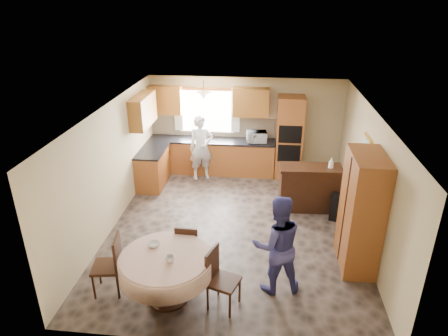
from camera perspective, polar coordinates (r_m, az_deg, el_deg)
floor at (r=8.34m, az=1.56°, el=-8.49°), size 5.00×6.00×0.01m
ceiling at (r=7.30m, az=1.77°, el=8.28°), size 5.00×6.00×0.01m
wall_back at (r=10.53m, az=3.01°, el=6.14°), size 5.00×0.02×2.50m
wall_front at (r=5.18m, az=-1.17°, el=-14.60°), size 5.00×0.02×2.50m
wall_left at (r=8.29m, az=-15.82°, el=0.15°), size 0.02×6.00×2.50m
wall_right at (r=7.96m, az=19.90°, el=-1.44°), size 0.02×6.00×2.50m
window at (r=10.51m, az=-2.46°, el=8.11°), size 1.40×0.03×1.10m
curtain_left at (r=10.58m, az=-6.57°, el=8.37°), size 0.22×0.02×1.15m
curtain_right at (r=10.36m, az=1.64°, el=8.18°), size 0.22×0.02×1.15m
base_cab_back at (r=10.61m, az=-1.77°, el=1.64°), size 3.30×0.60×0.88m
counter_back at (r=10.44m, az=-1.80°, el=3.97°), size 3.30×0.64×0.04m
base_cab_left at (r=10.07m, az=-10.11°, el=-0.01°), size 0.60×1.20×0.88m
counter_left at (r=9.90m, az=-10.30°, el=2.42°), size 0.64×1.20×0.04m
backsplash at (r=10.62m, az=-1.61°, el=5.93°), size 3.30×0.02×0.55m
wall_cab_left at (r=10.50m, az=-8.37°, el=9.61°), size 0.85×0.33×0.72m
wall_cab_right at (r=10.18m, az=3.89°, el=9.36°), size 0.90×0.33×0.72m
wall_cab_side at (r=9.62m, az=-11.52°, el=8.05°), size 0.33×1.20×0.72m
oven_tower at (r=10.30m, az=9.30°, el=4.32°), size 0.66×0.62×2.12m
oven_upper at (r=9.94m, az=9.44°, el=4.74°), size 0.56×0.01×0.45m
oven_lower at (r=10.12m, az=9.25°, el=2.07°), size 0.56×0.01×0.45m
pendant at (r=9.92m, az=-2.93°, el=10.24°), size 0.36×0.36×0.18m
sideboard at (r=8.99m, az=12.04°, el=-2.99°), size 1.36×0.62×0.96m
space_heater at (r=8.81m, az=16.36°, el=-5.43°), size 0.49×0.40×0.58m
cupboard at (r=7.20m, az=19.00°, el=-5.96°), size 0.55×1.09×2.08m
dining_table at (r=6.34m, az=-8.28°, el=-13.64°), size 1.43×1.43×0.81m
chair_left at (r=6.71m, az=-15.81°, el=-12.80°), size 0.50×0.50×1.01m
chair_back at (r=6.93m, az=-5.16°, el=-11.01°), size 0.41×0.41×0.93m
chair_right at (r=6.23m, az=-0.73°, el=-15.11°), size 0.55×0.55×0.99m
framed_picture at (r=8.05m, az=19.70°, el=2.79°), size 0.06×0.53×0.44m
microwave at (r=10.25m, az=4.67°, el=4.46°), size 0.54×0.41×0.28m
person_sink at (r=10.12m, az=-3.29°, el=2.89°), size 0.72×0.60×1.67m
person_dining at (r=6.41m, az=7.57°, el=-10.82°), size 0.94×0.81×1.68m
bowl_sideboard at (r=8.75m, az=10.44°, el=0.04°), size 0.28×0.28×0.06m
bottle_sideboard at (r=8.78m, az=15.03°, el=0.54°), size 0.15×0.15×0.29m
cup_table at (r=6.08m, az=-7.75°, el=-12.75°), size 0.16×0.16×0.10m
bowl_table at (r=6.45m, az=-9.95°, el=-10.73°), size 0.22×0.22×0.06m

